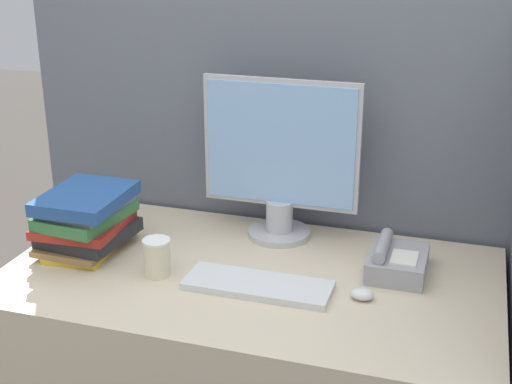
{
  "coord_description": "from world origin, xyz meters",
  "views": [
    {
      "loc": [
        0.56,
        -1.35,
        1.71
      ],
      "look_at": [
        0.0,
        0.43,
        0.99
      ],
      "focal_mm": 50.0,
      "sensor_mm": 36.0,
      "label": 1
    }
  ],
  "objects_px": {
    "keyboard": "(258,285)",
    "mouse": "(362,294)",
    "desk_telephone": "(396,261)",
    "book_stack": "(86,220)",
    "monitor": "(280,165)",
    "coffee_cup": "(157,257)"
  },
  "relations": [
    {
      "from": "coffee_cup",
      "to": "desk_telephone",
      "type": "distance_m",
      "value": 0.68
    },
    {
      "from": "desk_telephone",
      "to": "monitor",
      "type": "bearing_deg",
      "value": 158.76
    },
    {
      "from": "monitor",
      "to": "mouse",
      "type": "bearing_deg",
      "value": -45.82
    },
    {
      "from": "mouse",
      "to": "coffee_cup",
      "type": "relative_size",
      "value": 0.58
    },
    {
      "from": "keyboard",
      "to": "book_stack",
      "type": "relative_size",
      "value": 1.32
    },
    {
      "from": "monitor",
      "to": "desk_telephone",
      "type": "xyz_separation_m",
      "value": [
        0.39,
        -0.15,
        -0.2
      ]
    },
    {
      "from": "monitor",
      "to": "desk_telephone",
      "type": "relative_size",
      "value": 2.43
    },
    {
      "from": "keyboard",
      "to": "mouse",
      "type": "xyz_separation_m",
      "value": [
        0.28,
        0.03,
        0.01
      ]
    },
    {
      "from": "keyboard",
      "to": "coffee_cup",
      "type": "height_order",
      "value": "coffee_cup"
    },
    {
      "from": "keyboard",
      "to": "desk_telephone",
      "type": "distance_m",
      "value": 0.41
    },
    {
      "from": "monitor",
      "to": "coffee_cup",
      "type": "xyz_separation_m",
      "value": [
        -0.26,
        -0.36,
        -0.19
      ]
    },
    {
      "from": "keyboard",
      "to": "book_stack",
      "type": "xyz_separation_m",
      "value": [
        -0.57,
        0.08,
        0.09
      ]
    },
    {
      "from": "book_stack",
      "to": "mouse",
      "type": "bearing_deg",
      "value": -3.52
    },
    {
      "from": "coffee_cup",
      "to": "book_stack",
      "type": "bearing_deg",
      "value": 162.48
    },
    {
      "from": "mouse",
      "to": "keyboard",
      "type": "bearing_deg",
      "value": -174.58
    },
    {
      "from": "mouse",
      "to": "book_stack",
      "type": "xyz_separation_m",
      "value": [
        -0.85,
        0.05,
        0.08
      ]
    },
    {
      "from": "mouse",
      "to": "desk_telephone",
      "type": "height_order",
      "value": "desk_telephone"
    },
    {
      "from": "keyboard",
      "to": "desk_telephone",
      "type": "bearing_deg",
      "value": 30.66
    },
    {
      "from": "coffee_cup",
      "to": "desk_telephone",
      "type": "bearing_deg",
      "value": 18.25
    },
    {
      "from": "coffee_cup",
      "to": "book_stack",
      "type": "distance_m",
      "value": 0.29
    },
    {
      "from": "monitor",
      "to": "desk_telephone",
      "type": "distance_m",
      "value": 0.46
    },
    {
      "from": "book_stack",
      "to": "desk_telephone",
      "type": "relative_size",
      "value": 1.47
    }
  ]
}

